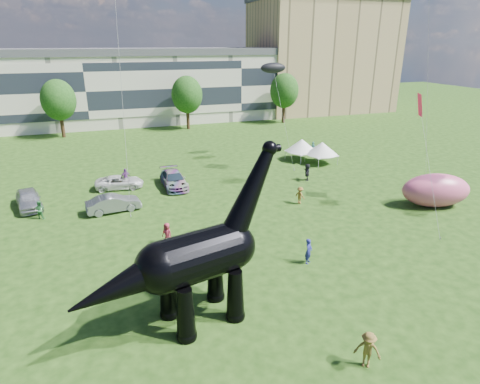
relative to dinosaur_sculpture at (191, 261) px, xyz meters
name	(u,v)px	position (x,y,z in m)	size (l,w,h in m)	color
ground	(254,342)	(2.47, -2.68, -3.65)	(220.00, 220.00, 0.00)	#16330C
terrace_row	(87,91)	(-5.53, 59.32, 2.35)	(78.00, 11.00, 12.00)	beige
apartment_block	(321,57)	(42.47, 62.32, 7.35)	(28.00, 18.00, 22.00)	tan
tree_mid_left	(58,97)	(-9.53, 50.32, 2.64)	(5.20, 5.20, 9.44)	#382314
tree_mid_right	(187,92)	(10.47, 50.32, 2.64)	(5.20, 5.20, 9.44)	#382314
tree_far_right	(284,88)	(28.47, 50.32, 2.64)	(5.20, 5.20, 9.44)	#382314
dinosaur_sculpture	(191,261)	(0.00, 0.00, 0.00)	(11.83, 4.67, 9.67)	black
car_silver	(29,199)	(-10.60, 20.20, -2.82)	(1.96, 4.88, 1.66)	#B3B4B8
car_grey	(113,203)	(-3.39, 16.89, -2.88)	(1.63, 4.67, 1.54)	slate
car_white	(119,182)	(-2.55, 22.94, -2.99)	(2.21, 4.79, 1.33)	silver
car_dark	(174,180)	(2.80, 21.56, -2.85)	(2.25, 5.53, 1.61)	#595960
gazebo_near	(302,145)	(19.98, 26.45, -1.75)	(4.83, 4.83, 2.70)	white
gazebo_far	(322,148)	(21.62, 24.25, -1.76)	(4.28, 4.28, 2.70)	silver
inflatable_pink	(436,190)	(24.44, 8.69, -2.12)	(6.14, 3.07, 3.07)	#D5527D
visitors	(200,211)	(3.42, 12.60, -2.78)	(46.56, 35.54, 1.87)	maroon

